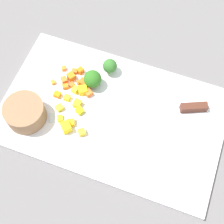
# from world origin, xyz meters

# --- Properties ---
(ground_plane) EXTENTS (4.00, 4.00, 0.00)m
(ground_plane) POSITION_xyz_m (0.00, 0.00, 0.00)
(ground_plane) COLOR slate
(cutting_board) EXTENTS (0.50, 0.31, 0.01)m
(cutting_board) POSITION_xyz_m (0.00, 0.00, 0.01)
(cutting_board) COLOR white
(cutting_board) RESTS_ON ground_plane
(prep_bowl) EXTENTS (0.09, 0.09, 0.05)m
(prep_bowl) POSITION_xyz_m (-0.18, -0.07, 0.03)
(prep_bowl) COLOR #906848
(prep_bowl) RESTS_ON cutting_board
(chef_knife) EXTENTS (0.33, 0.16, 0.02)m
(chef_knife) POSITION_xyz_m (0.09, 0.04, 0.02)
(chef_knife) COLOR silver
(chef_knife) RESTS_ON cutting_board
(carrot_dice_0) EXTENTS (0.01, 0.01, 0.01)m
(carrot_dice_0) POSITION_xyz_m (-0.16, 0.03, 0.02)
(carrot_dice_0) COLOR orange
(carrot_dice_0) RESTS_ON cutting_board
(carrot_dice_1) EXTENTS (0.02, 0.02, 0.01)m
(carrot_dice_1) POSITION_xyz_m (-0.09, 0.05, 0.02)
(carrot_dice_1) COLOR orange
(carrot_dice_1) RESTS_ON cutting_board
(carrot_dice_2) EXTENTS (0.02, 0.01, 0.01)m
(carrot_dice_2) POSITION_xyz_m (-0.13, 0.00, 0.02)
(carrot_dice_2) COLOR orange
(carrot_dice_2) RESTS_ON cutting_board
(carrot_dice_3) EXTENTS (0.02, 0.02, 0.01)m
(carrot_dice_3) POSITION_xyz_m (-0.13, 0.03, 0.02)
(carrot_dice_3) COLOR orange
(carrot_dice_3) RESTS_ON cutting_board
(carrot_dice_4) EXTENTS (0.01, 0.01, 0.01)m
(carrot_dice_4) POSITION_xyz_m (-0.15, 0.07, 0.02)
(carrot_dice_4) COLOR orange
(carrot_dice_4) RESTS_ON cutting_board
(carrot_dice_5) EXTENTS (0.02, 0.02, 0.01)m
(carrot_dice_5) POSITION_xyz_m (-0.11, 0.04, 0.02)
(carrot_dice_5) COLOR orange
(carrot_dice_5) RESTS_ON cutting_board
(carrot_dice_6) EXTENTS (0.02, 0.01, 0.01)m
(carrot_dice_6) POSITION_xyz_m (-0.12, 0.07, 0.02)
(carrot_dice_6) COLOR orange
(carrot_dice_6) RESTS_ON cutting_board
(carrot_dice_7) EXTENTS (0.01, 0.01, 0.01)m
(carrot_dice_7) POSITION_xyz_m (-0.07, 0.05, 0.02)
(carrot_dice_7) COLOR orange
(carrot_dice_7) RESTS_ON cutting_board
(carrot_dice_8) EXTENTS (0.02, 0.02, 0.01)m
(carrot_dice_8) POSITION_xyz_m (-0.07, 0.03, 0.02)
(carrot_dice_8) COLOR orange
(carrot_dice_8) RESTS_ON cutting_board
(carrot_dice_9) EXTENTS (0.02, 0.02, 0.02)m
(carrot_dice_9) POSITION_xyz_m (-0.12, 0.05, 0.02)
(carrot_dice_9) COLOR orange
(carrot_dice_9) RESTS_ON cutting_board
(carrot_dice_10) EXTENTS (0.01, 0.01, 0.01)m
(carrot_dice_10) POSITION_xyz_m (-0.08, 0.08, 0.02)
(carrot_dice_10) COLOR orange
(carrot_dice_10) RESTS_ON cutting_board
(carrot_dice_11) EXTENTS (0.02, 0.02, 0.01)m
(carrot_dice_11) POSITION_xyz_m (-0.14, 0.04, 0.02)
(carrot_dice_11) COLOR orange
(carrot_dice_11) RESTS_ON cutting_board
(carrot_dice_12) EXTENTS (0.01, 0.01, 0.01)m
(carrot_dice_12) POSITION_xyz_m (-0.10, 0.05, 0.02)
(carrot_dice_12) COLOR orange
(carrot_dice_12) RESTS_ON cutting_board
(carrot_dice_13) EXTENTS (0.02, 0.02, 0.01)m
(carrot_dice_13) POSITION_xyz_m (-0.11, 0.08, 0.02)
(carrot_dice_13) COLOR orange
(carrot_dice_13) RESTS_ON cutting_board
(pepper_dice_0) EXTENTS (0.02, 0.02, 0.01)m
(pepper_dice_0) POSITION_xyz_m (-0.08, -0.05, 0.02)
(pepper_dice_0) COLOR yellow
(pepper_dice_0) RESTS_ON cutting_board
(pepper_dice_1) EXTENTS (0.03, 0.03, 0.02)m
(pepper_dice_1) POSITION_xyz_m (-0.08, 0.03, 0.02)
(pepper_dice_1) COLOR yellow
(pepper_dice_1) RESTS_ON cutting_board
(pepper_dice_2) EXTENTS (0.02, 0.02, 0.01)m
(pepper_dice_2) POSITION_xyz_m (-0.07, -0.02, 0.02)
(pepper_dice_2) COLOR yellow
(pepper_dice_2) RESTS_ON cutting_board
(pepper_dice_3) EXTENTS (0.03, 0.03, 0.02)m
(pepper_dice_3) POSITION_xyz_m (-0.08, -0.07, 0.02)
(pepper_dice_3) COLOR yellow
(pepper_dice_3) RESTS_ON cutting_board
(pepper_dice_4) EXTENTS (0.02, 0.02, 0.01)m
(pepper_dice_4) POSITION_xyz_m (-0.08, -0.01, 0.02)
(pepper_dice_4) COLOR yellow
(pepper_dice_4) RESTS_ON cutting_board
(pepper_dice_5) EXTENTS (0.02, 0.02, 0.01)m
(pepper_dice_5) POSITION_xyz_m (-0.10, -0.05, 0.02)
(pepper_dice_5) COLOR yellow
(pepper_dice_5) RESTS_ON cutting_board
(pepper_dice_6) EXTENTS (0.02, 0.02, 0.01)m
(pepper_dice_6) POSITION_xyz_m (-0.05, -0.07, 0.02)
(pepper_dice_6) COLOR yellow
(pepper_dice_6) RESTS_ON cutting_board
(pepper_dice_7) EXTENTS (0.01, 0.01, 0.01)m
(pepper_dice_7) POSITION_xyz_m (-0.11, 0.00, 0.02)
(pepper_dice_7) COLOR yellow
(pepper_dice_7) RESTS_ON cutting_board
(pepper_dice_8) EXTENTS (0.02, 0.02, 0.01)m
(pepper_dice_8) POSITION_xyz_m (-0.12, -0.03, 0.02)
(pepper_dice_8) COLOR yellow
(pepper_dice_8) RESTS_ON cutting_board
(pepper_dice_9) EXTENTS (0.02, 0.02, 0.01)m
(pepper_dice_9) POSITION_xyz_m (-0.10, 0.03, 0.02)
(pepper_dice_9) COLOR yellow
(pepper_dice_9) RESTS_ON cutting_board
(broccoli_floret_0) EXTENTS (0.04, 0.04, 0.05)m
(broccoli_floret_0) POSITION_xyz_m (-0.07, 0.06, 0.04)
(broccoli_floret_0) COLOR #81AE5A
(broccoli_floret_0) RESTS_ON cutting_board
(broccoli_floret_1) EXTENTS (0.03, 0.03, 0.04)m
(broccoli_floret_1) POSITION_xyz_m (-0.04, 0.10, 0.04)
(broccoli_floret_1) COLOR #97B967
(broccoli_floret_1) RESTS_ON cutting_board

